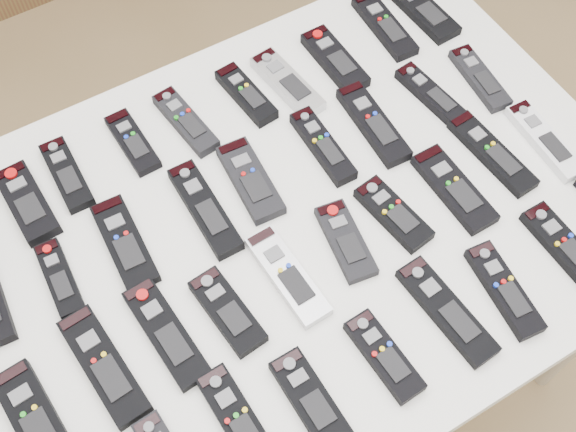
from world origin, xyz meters
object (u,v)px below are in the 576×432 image
remote_12 (125,243)px  remote_22 (227,311)px  remote_15 (323,146)px  remote_11 (60,279)px  remote_21 (166,333)px  remote_24 (346,241)px  remote_20 (104,366)px  remote_33 (384,356)px  remote_35 (504,290)px  remote_16 (373,124)px  remote_26 (454,189)px  remote_32 (310,399)px  table (288,237)px  remote_25 (393,214)px  remote_8 (384,26)px  remote_19 (35,419)px  remote_28 (545,140)px  remote_17 (432,96)px  remote_27 (492,153)px  remote_14 (250,180)px  remote_1 (27,203)px  remote_4 (186,122)px  remote_3 (133,142)px  remote_34 (447,311)px  remote_13 (205,209)px  remote_9 (423,11)px  remote_2 (67,175)px  remote_6 (287,84)px  remote_5 (246,95)px  remote_18 (480,78)px  remote_36 (565,247)px  remote_7 (335,60)px

remote_12 → remote_22: remote_22 is taller
remote_15 → remote_11: bearing=-178.4°
remote_21 → remote_24: 0.34m
remote_20 → remote_33: bearing=-33.8°
remote_35 → remote_20: bearing=167.0°
remote_16 → remote_26: bearing=-74.4°
remote_12 → remote_32: remote_32 is taller
table → remote_25: bearing=-27.8°
remote_8 → remote_11: remote_11 is taller
remote_19 → remote_26: 0.80m
remote_22 → remote_35: size_ratio=0.89×
remote_8 → remote_28: size_ratio=1.00×
remote_17 → remote_20: same height
remote_27 → remote_14: bearing=153.3°
remote_1 → remote_22: size_ratio=1.07×
remote_32 → remote_22: bearing=100.9°
remote_4 → remote_28: (0.56, -0.38, -0.00)m
table → remote_24: remote_24 is taller
remote_21 → remote_22: size_ratio=1.27×
remote_8 → remote_33: size_ratio=1.21×
remote_3 → remote_32: 0.59m
remote_12 → remote_34: size_ratio=0.91×
remote_22 → remote_19: bearing=175.4°
remote_13 → remote_28: (0.62, -0.19, -0.00)m
remote_8 → remote_34: 0.64m
remote_9 → remote_25: remote_25 is taller
remote_2 → remote_20: size_ratio=0.77×
remote_8 → remote_13: 0.57m
remote_9 → remote_28: 0.39m
remote_16 → remote_3: bearing=157.5°
remote_8 → remote_27: (-0.01, -0.37, 0.00)m
remote_26 → remote_3: bearing=138.9°
remote_12 → remote_28: size_ratio=0.99×
remote_6 → remote_9: 0.35m
remote_25 → remote_15: bearing=91.2°
remote_16 → remote_21: bearing=-158.1°
remote_3 → remote_26: size_ratio=0.81×
remote_9 → remote_8: bearing=174.2°
remote_5 → remote_14: remote_5 is taller
remote_9 → remote_18: bearing=-96.2°
remote_26 → remote_34: (-0.16, -0.18, 0.00)m
remote_26 → remote_9: bearing=60.7°
remote_1 → remote_36: remote_1 is taller
remote_1 → remote_32: (0.25, -0.56, 0.00)m
remote_22 → remote_7: bearing=34.4°
remote_6 → remote_16: same height
remote_12 → remote_24: remote_12 is taller
remote_2 → remote_4: remote_4 is taller
table → remote_33: size_ratio=8.10×
remote_3 → remote_18: same height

